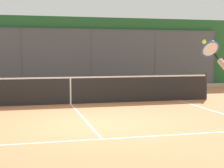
# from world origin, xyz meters

# --- Properties ---
(ground_plane) EXTENTS (60.00, 60.00, 0.00)m
(ground_plane) POSITION_xyz_m (0.00, 0.00, 0.00)
(ground_plane) COLOR #C67A4C
(court_line_markings) EXTENTS (8.26, 9.59, 0.01)m
(court_line_markings) POSITION_xyz_m (0.00, 1.85, 0.00)
(court_line_markings) COLOR white
(court_line_markings) RESTS_ON ground
(fence_backdrop) EXTENTS (19.98, 1.37, 3.60)m
(fence_backdrop) POSITION_xyz_m (0.00, -9.45, 1.78)
(fence_backdrop) COLOR #474C51
(fence_backdrop) RESTS_ON ground
(tennis_net) EXTENTS (10.61, 0.09, 1.07)m
(tennis_net) POSITION_xyz_m (0.00, -3.72, 0.49)
(tennis_net) COLOR #2D2D2D
(tennis_net) RESTS_ON ground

